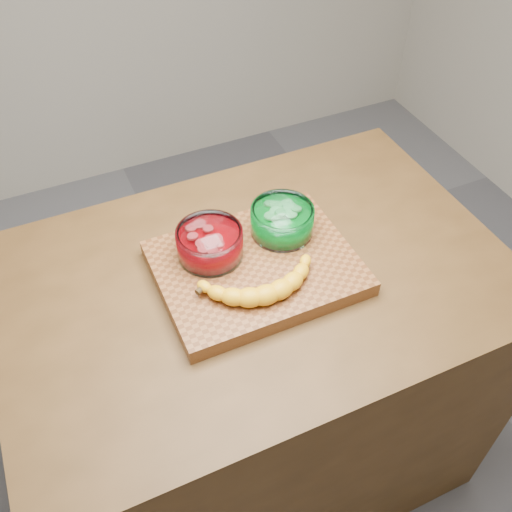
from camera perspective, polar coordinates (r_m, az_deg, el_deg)
name	(u,v)px	position (r m, az deg, el deg)	size (l,w,h in m)	color
ground	(256,448)	(2.09, 0.00, -18.65)	(3.50, 3.50, 0.00)	#5A5A5F
counter	(256,378)	(1.70, 0.00, -12.09)	(1.20, 0.80, 0.90)	#4E3317
cutting_board	(256,268)	(1.32, 0.00, -1.21)	(0.45, 0.35, 0.04)	brown
bowl_red	(210,243)	(1.30, -4.63, 1.26)	(0.15, 0.15, 0.07)	white
bowl_green	(282,221)	(1.36, 2.62, 3.56)	(0.15, 0.15, 0.07)	white
banana	(261,282)	(1.24, 0.50, -2.60)	(0.30, 0.14, 0.04)	#F1AA15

